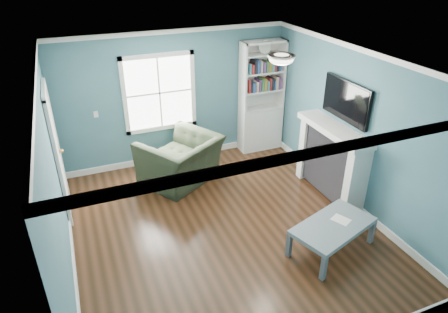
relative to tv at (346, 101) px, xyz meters
name	(u,v)px	position (x,y,z in m)	size (l,w,h in m)	color
floor	(223,227)	(-2.20, -0.20, -1.72)	(5.00, 5.00, 0.00)	black
room_walls	(223,136)	(-2.20, -0.20, -0.14)	(5.00, 5.00, 5.00)	#35626E
trim	(223,158)	(-2.20, -0.20, -0.49)	(4.50, 5.00, 2.60)	white
window	(159,93)	(-2.50, 2.29, -0.27)	(1.40, 0.06, 1.50)	white
bookshelf	(261,108)	(-0.43, 2.10, -0.80)	(0.90, 0.35, 2.31)	silver
fireplace	(331,162)	(-0.12, 0.00, -1.09)	(0.44, 1.58, 1.30)	black
tv	(346,101)	(0.00, 0.00, 0.00)	(0.06, 1.10, 0.65)	black
door	(57,153)	(-4.42, 1.20, -0.65)	(0.12, 0.98, 2.17)	silver
ceiling_fixture	(281,58)	(-1.30, -0.10, 0.82)	(0.38, 0.38, 0.15)	white
light_switch	(96,114)	(-3.70, 2.28, -0.52)	(0.08, 0.01, 0.12)	white
recliner	(180,153)	(-2.40, 1.40, -1.15)	(1.31, 0.85, 1.15)	black
coffee_table	(333,228)	(-0.95, -1.26, -1.34)	(1.36, 1.01, 0.44)	#515961
paper_sheet	(341,220)	(-0.79, -1.21, -1.28)	(0.19, 0.25, 0.00)	white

